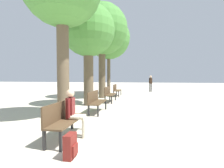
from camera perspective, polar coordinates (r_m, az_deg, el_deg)
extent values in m
plane|color=beige|center=(4.46, 8.63, -18.54)|extent=(80.00, 80.00, 0.00)
cube|color=#4C3823|center=(4.72, -14.39, -11.56)|extent=(0.47, 1.63, 0.04)
cube|color=#4C3823|center=(4.76, -16.83, -8.36)|extent=(0.04, 1.63, 0.47)
cube|color=black|center=(4.05, -16.39, -17.55)|extent=(0.06, 0.06, 0.44)
cube|color=black|center=(5.41, -9.10, -12.29)|extent=(0.06, 0.06, 0.44)
cube|color=black|center=(4.22, -21.26, -16.77)|extent=(0.06, 0.06, 0.44)
cube|color=black|center=(5.54, -12.92, -11.97)|extent=(0.06, 0.06, 0.44)
cube|color=#4C3823|center=(7.75, -4.61, -5.95)|extent=(0.47, 1.63, 0.04)
cube|color=#4C3823|center=(7.77, -6.16, -4.05)|extent=(0.04, 1.63, 0.47)
cube|color=black|center=(7.01, -4.62, -8.84)|extent=(0.06, 0.06, 0.44)
cube|color=black|center=(8.49, -2.07, -6.82)|extent=(0.06, 0.06, 0.44)
cube|color=black|center=(7.11, -7.63, -8.69)|extent=(0.06, 0.06, 0.44)
cube|color=black|center=(8.57, -4.59, -6.74)|extent=(0.06, 0.06, 0.44)
cube|color=#4C3823|center=(10.90, -0.46, -3.47)|extent=(0.47, 1.63, 0.04)
cube|color=#4C3823|center=(10.92, -1.58, -2.13)|extent=(0.04, 1.63, 0.47)
cube|color=black|center=(10.14, -0.15, -5.28)|extent=(0.06, 0.06, 0.44)
cube|color=black|center=(11.65, 1.12, -4.26)|extent=(0.06, 0.06, 0.44)
cube|color=black|center=(10.21, -2.26, -5.23)|extent=(0.06, 0.06, 0.44)
cube|color=black|center=(11.72, -0.73, -4.22)|extent=(0.06, 0.06, 0.44)
cube|color=#4C3823|center=(14.10, 1.81, -2.10)|extent=(0.47, 1.63, 0.04)
cube|color=#4C3823|center=(14.11, 0.94, -1.06)|extent=(0.04, 1.63, 0.47)
cube|color=black|center=(13.33, 2.18, -3.40)|extent=(0.06, 0.06, 0.44)
cube|color=black|center=(14.86, 2.93, -2.78)|extent=(0.06, 0.06, 0.44)
cube|color=black|center=(13.38, 0.56, -3.37)|extent=(0.06, 0.06, 0.44)
cube|color=black|center=(14.90, 1.47, -2.77)|extent=(0.06, 0.06, 0.44)
cylinder|color=brown|center=(6.75, -15.71, 6.18)|extent=(0.44, 0.44, 4.08)
cylinder|color=brown|center=(9.71, -7.67, 2.93)|extent=(0.53, 0.53, 3.34)
sphere|color=#478438|center=(10.03, -7.76, 17.20)|extent=(2.92, 2.92, 2.92)
cylinder|color=brown|center=(12.99, -3.28, 4.38)|extent=(0.50, 0.50, 4.03)
sphere|color=#478438|center=(13.43, -3.31, 17.51)|extent=(3.78, 3.78, 3.78)
cylinder|color=brown|center=(15.65, -1.08, 3.94)|extent=(0.30, 0.30, 3.96)
sphere|color=#478438|center=(16.01, -1.09, 14.80)|extent=(3.78, 3.78, 3.78)
cylinder|color=beige|center=(4.70, -11.46, -10.63)|extent=(0.40, 0.12, 0.12)
cylinder|color=beige|center=(4.71, -9.11, -14.30)|extent=(0.12, 0.12, 0.48)
cylinder|color=beige|center=(4.83, -10.86, -10.27)|extent=(0.40, 0.12, 0.12)
cylinder|color=beige|center=(4.84, -8.57, -13.84)|extent=(0.12, 0.12, 0.48)
cube|color=maroon|center=(4.79, -13.42, -7.67)|extent=(0.18, 0.21, 0.56)
cylinder|color=maroon|center=(4.68, -13.99, -7.57)|extent=(0.08, 0.08, 0.50)
cylinder|color=maroon|center=(4.89, -12.88, -7.12)|extent=(0.08, 0.08, 0.50)
sphere|color=tan|center=(4.74, -13.47, -2.99)|extent=(0.21, 0.21, 0.21)
cube|color=maroon|center=(3.71, -13.51, -19.07)|extent=(0.16, 0.33, 0.48)
cube|color=maroon|center=(3.70, -11.98, -20.30)|extent=(0.04, 0.23, 0.21)
cylinder|color=#4C4C4C|center=(18.36, 12.25, -1.19)|extent=(0.12, 0.12, 0.84)
cylinder|color=#4C4C4C|center=(18.37, 12.71, -1.19)|extent=(0.12, 0.12, 0.84)
cube|color=black|center=(18.33, 12.50, 1.04)|extent=(0.26, 0.28, 0.59)
cylinder|color=black|center=(18.33, 12.11, 1.09)|extent=(0.09, 0.09, 0.56)
cylinder|color=black|center=(18.34, 12.89, 1.09)|extent=(0.09, 0.09, 0.56)
sphere|color=tan|center=(18.33, 12.51, 2.34)|extent=(0.23, 0.23, 0.23)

